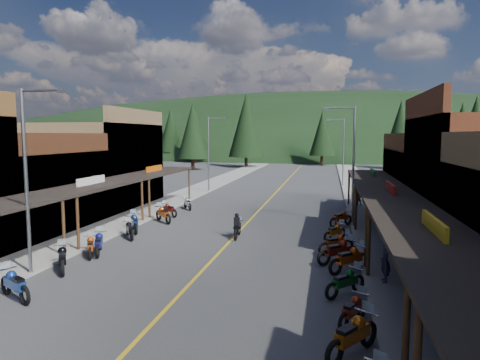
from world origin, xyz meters
The scene contains 43 objects.
ground centered at (0.00, 0.00, 0.00)m, with size 220.00×220.00×0.00m, color #38383A.
centerline centered at (0.00, 20.00, 0.01)m, with size 0.15×90.00×0.01m, color gold.
sidewalk_west centered at (-8.70, 20.00, 0.07)m, with size 3.40×94.00×0.15m, color gray.
sidewalk_east centered at (8.70, 20.00, 0.07)m, with size 3.40×94.00×0.15m, color gray.
shop_west_2 centered at (-13.75, 1.70, 2.53)m, with size 10.90×9.00×6.20m.
shop_west_3 centered at (-13.78, 11.30, 3.52)m, with size 10.90×10.20×8.20m.
shop_east_3 centered at (13.75, 11.30, 2.53)m, with size 10.90×10.20×6.20m.
streetlight_0 centered at (-6.95, -6.00, 4.46)m, with size 2.16×0.18×8.00m.
streetlight_1 centered at (-6.95, 22.00, 4.46)m, with size 2.16×0.18×8.00m.
streetlight_2 centered at (6.95, 8.00, 4.46)m, with size 2.16×0.18×8.00m.
streetlight_3 centered at (6.95, 30.00, 4.46)m, with size 2.16×0.18×8.00m.
ridge_hill centered at (0.00, 135.00, 0.00)m, with size 310.00×140.00×60.00m, color black.
pine_0 centered at (-40.00, 62.00, 6.48)m, with size 5.04×5.04×11.00m.
pine_1 centered at (-24.00, 70.00, 7.24)m, with size 5.88×5.88×12.50m.
pine_2 centered at (-10.00, 58.00, 7.99)m, with size 6.72×6.72×14.00m.
pine_3 centered at (4.00, 66.00, 6.48)m, with size 5.04×5.04×11.00m.
pine_4 centered at (18.00, 60.00, 7.24)m, with size 5.88×5.88×12.50m.
pine_5 centered at (34.00, 72.00, 7.99)m, with size 6.72×6.72×14.00m.
pine_7 centered at (-32.00, 76.00, 7.24)m, with size 5.88×5.88×12.50m.
pine_8 centered at (-22.00, 40.00, 5.98)m, with size 4.48×4.48×10.00m.
pine_9 centered at (24.00, 45.00, 6.38)m, with size 4.93×4.93×10.80m.
pine_10 centered at (-18.00, 50.00, 6.78)m, with size 5.38×5.38×11.60m.
pine_11 centered at (20.00, 38.00, 7.19)m, with size 5.82×5.82×12.40m.
bike_west_4 centered at (-5.77, -8.55, 0.64)m, with size 0.75×2.24×1.28m, color navy, non-canonical shape.
bike_west_5 centered at (-6.09, -5.19, 0.64)m, with size 0.75×2.24×1.28m, color black, non-canonical shape.
bike_west_6 centered at (-6.16, -2.79, 0.57)m, with size 0.67×2.00×1.14m, color #CD490E, non-canonical shape.
bike_west_7 centered at (-5.97, -2.31, 0.63)m, with size 0.74×2.21×1.26m, color navy, non-canonical shape.
bike_west_8 centered at (-5.95, 1.10, 0.57)m, with size 0.67×2.00×1.14m, color black, non-canonical shape.
bike_west_9 centered at (-6.40, 2.70, 0.65)m, with size 0.76×2.27×1.30m, color navy, non-canonical shape.
bike_west_10 centered at (-5.77, 5.87, 0.65)m, with size 0.76×2.28×1.30m, color #B8470D, non-canonical shape.
bike_west_11 centered at (-6.21, 8.08, 0.56)m, with size 0.66×1.97×1.12m, color maroon, non-canonical shape.
bike_west_12 centered at (-5.82, 11.27, 0.55)m, with size 0.64×1.91×1.09m, color #A4A3A8, non-canonical shape.
bike_east_3 centered at (6.22, -10.21, 0.66)m, with size 0.77×2.32×1.33m, color #AD520C, non-canonical shape.
bike_east_4 centered at (6.35, -8.14, 0.54)m, with size 0.64×1.91×1.09m, color maroon, non-canonical shape.
bike_east_5 centered at (6.19, -5.64, 0.59)m, with size 0.69×2.07×1.18m, color #0D4518, non-canonical shape.
bike_east_6 centered at (6.47, -2.74, 0.67)m, with size 0.78×2.35×1.34m, color #B03F0C, non-canonical shape.
bike_east_7 centered at (6.00, -1.51, 0.67)m, with size 0.78×2.33×1.33m, color #64170D, non-canonical shape.
bike_east_8 centered at (5.93, 0.18, 0.60)m, with size 0.70×2.11×1.21m, color #BE430D, non-canonical shape.
bike_east_9 centered at (5.90, 3.01, 0.57)m, with size 0.66×1.99×1.13m, color #C5610E, non-canonical shape.
bike_east_10 centered at (6.33, 7.02, 0.62)m, with size 0.72×2.16×1.23m, color #B9360D, non-canonical shape.
rider_on_bike centered at (0.24, 2.58, 0.61)m, with size 0.80×2.04×1.52m.
pedestrian_east_a centered at (7.80, -4.13, 1.00)m, with size 0.62×0.41×1.71m, color #272234.
pedestrian_east_b centered at (7.86, 15.14, 1.03)m, with size 0.85×0.49×1.76m, color brown.
Camera 1 is at (5.49, -21.78, 6.07)m, focal length 32.00 mm.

